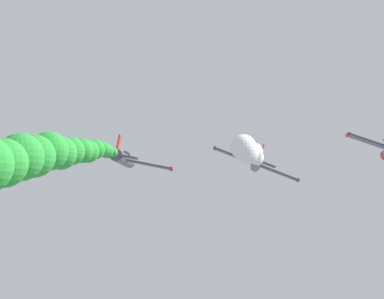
# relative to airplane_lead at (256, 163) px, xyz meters

# --- Properties ---
(airplane_lead) EXTENTS (9.04, 10.35, 3.81)m
(airplane_lead) POSITION_rel_airplane_lead_xyz_m (0.00, 0.00, 0.00)
(airplane_lead) COLOR #474C56
(smoke_trail_lead) EXTENTS (3.14, 12.71, 2.39)m
(smoke_trail_lead) POSITION_rel_airplane_lead_xyz_m (-1.01, -15.03, 0.03)
(smoke_trail_lead) COLOR white
(airplane_left_inner) EXTENTS (9.45, 10.35, 2.95)m
(airplane_left_inner) POSITION_rel_airplane_lead_xyz_m (-12.51, -12.35, -0.30)
(airplane_left_inner) COLOR #474C56
(smoke_trail_left_inner) EXTENTS (6.52, 24.43, 4.77)m
(smoke_trail_left_inner) POSITION_rel_airplane_lead_xyz_m (-15.39, -36.46, -1.93)
(smoke_trail_left_inner) COLOR green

